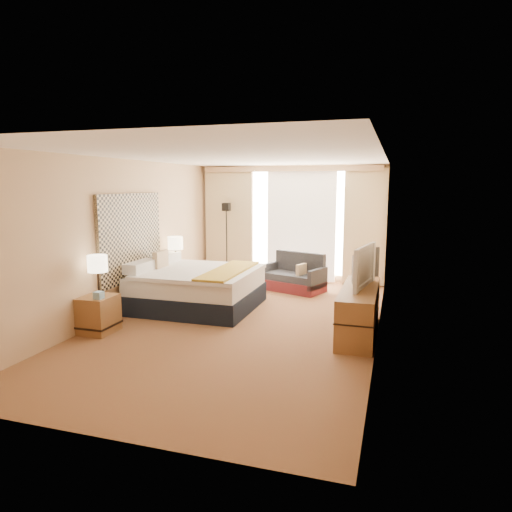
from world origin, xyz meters
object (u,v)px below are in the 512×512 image
(media_dresser, at_px, (359,311))
(television, at_px, (358,266))
(bed, at_px, (197,287))
(loveseat, at_px, (294,278))
(nightstand_left, at_px, (99,314))
(floor_lamp, at_px, (226,226))
(lamp_left, at_px, (97,264))
(desk_chair, at_px, (365,282))
(lamp_right, at_px, (175,244))
(nightstand_right, at_px, (176,281))

(media_dresser, relative_size, television, 1.70)
(media_dresser, height_order, bed, bed)
(media_dresser, distance_m, loveseat, 2.91)
(nightstand_left, bearing_deg, television, 17.42)
(loveseat, xyz_separation_m, television, (1.46, -2.39, 0.75))
(television, bearing_deg, floor_lamp, 56.68)
(bed, xyz_separation_m, television, (2.84, -0.56, 0.64))
(floor_lamp, xyz_separation_m, lamp_left, (-0.44, -4.17, -0.23))
(desk_chair, bearing_deg, loveseat, 169.17)
(lamp_right, bearing_deg, media_dresser, -20.98)
(floor_lamp, relative_size, desk_chair, 1.61)
(floor_lamp, height_order, lamp_right, floor_lamp)
(media_dresser, xyz_separation_m, television, (-0.05, 0.10, 0.65))
(bed, xyz_separation_m, floor_lamp, (-0.37, 2.50, 0.88))
(nightstand_right, bearing_deg, floor_lamp, 75.71)
(floor_lamp, bearing_deg, lamp_left, -96.00)
(desk_chair, bearing_deg, nightstand_right, -156.16)
(loveseat, relative_size, lamp_right, 2.27)
(lamp_left, height_order, television, television)
(bed, distance_m, television, 2.97)
(nightstand_left, bearing_deg, bed, 64.64)
(floor_lamp, distance_m, television, 4.45)
(nightstand_left, xyz_separation_m, television, (3.65, 1.15, 0.73))
(media_dresser, bearing_deg, nightstand_left, -164.16)
(lamp_right, distance_m, television, 3.85)
(floor_lamp, bearing_deg, nightstand_right, -104.29)
(nightstand_right, height_order, loveseat, loveseat)
(lamp_left, xyz_separation_m, television, (3.65, 1.10, -0.02))
(loveseat, bearing_deg, nightstand_left, -101.65)
(media_dresser, relative_size, desk_chair, 1.64)
(nightstand_left, height_order, television, television)
(loveseat, relative_size, lamp_left, 2.31)
(lamp_left, relative_size, television, 0.57)
(media_dresser, bearing_deg, floor_lamp, 135.95)
(lamp_right, bearing_deg, television, -19.92)
(media_dresser, distance_m, lamp_right, 3.99)
(nightstand_right, height_order, floor_lamp, floor_lamp)
(floor_lamp, xyz_separation_m, television, (3.21, -3.06, -0.24))
(nightstand_right, xyz_separation_m, lamp_right, (0.03, -0.04, 0.75))
(media_dresser, distance_m, lamp_left, 3.90)
(media_dresser, xyz_separation_m, lamp_right, (-3.67, 1.41, 0.68))
(media_dresser, distance_m, desk_chair, 1.47)
(media_dresser, height_order, television, television)
(media_dresser, xyz_separation_m, floor_lamp, (-3.26, 3.16, 0.90))
(floor_lamp, bearing_deg, television, -43.61)
(nightstand_left, distance_m, media_dresser, 3.85)
(nightstand_left, xyz_separation_m, media_dresser, (3.70, 1.05, 0.07))
(media_dresser, height_order, desk_chair, desk_chair)
(television, bearing_deg, desk_chair, 9.29)
(lamp_right, bearing_deg, floor_lamp, 76.84)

